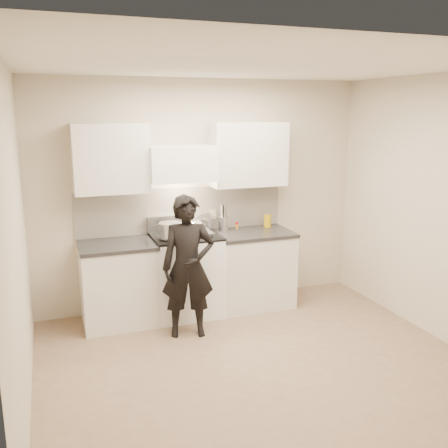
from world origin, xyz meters
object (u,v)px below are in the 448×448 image
object	(u,v)px
counter_right	(252,268)
person	(188,267)
stove	(186,274)
utensil_crock	(223,223)
wok	(195,224)

from	to	relation	value
counter_right	person	xyz separation A→B (m)	(-0.96, -0.56, 0.29)
stove	utensil_crock	world-z (taller)	utensil_crock
counter_right	utensil_crock	bearing A→B (deg)	152.74
stove	wok	size ratio (longest dim) A/B	2.54
utensil_crock	stove	bearing A→B (deg)	-162.26
wok	utensil_crock	bearing A→B (deg)	8.53
counter_right	wok	bearing A→B (deg)	170.93
stove	utensil_crock	size ratio (longest dim) A/B	3.02
counter_right	stove	bearing A→B (deg)	-180.00
stove	utensil_crock	xyz separation A→B (m)	(0.51, 0.16, 0.54)
stove	wok	world-z (taller)	wok
utensil_crock	person	size ratio (longest dim) A/B	0.21
utensil_crock	wok	bearing A→B (deg)	-171.47
person	counter_right	bearing A→B (deg)	42.05
stove	counter_right	size ratio (longest dim) A/B	1.04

